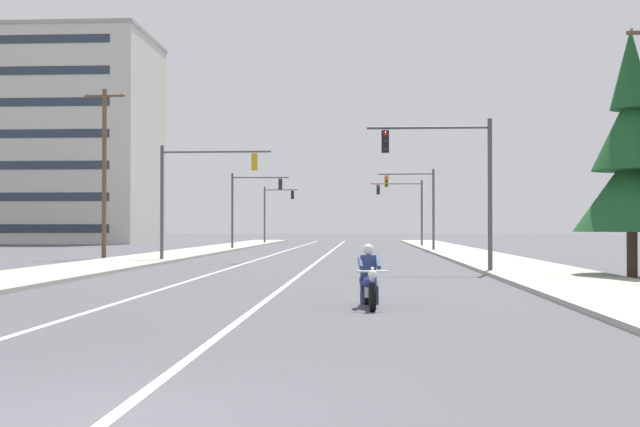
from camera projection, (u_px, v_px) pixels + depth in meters
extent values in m
plane|color=#47474C|center=(95.00, 419.00, 7.61)|extent=(400.00, 400.00, 0.00)
cube|color=beige|center=(327.00, 255.00, 52.53)|extent=(0.16, 100.00, 0.01)
cube|color=beige|center=(274.00, 254.00, 52.72)|extent=(0.16, 100.00, 0.01)
cube|color=#9E998E|center=(479.00, 257.00, 47.02)|extent=(4.40, 110.00, 0.14)
cube|color=#9E998E|center=(166.00, 256.00, 48.07)|extent=(4.40, 110.00, 0.14)
cylinder|color=black|center=(372.00, 297.00, 17.30)|extent=(0.17, 0.65, 0.64)
cylinder|color=black|center=(366.00, 291.00, 18.85)|extent=(0.17, 0.65, 0.64)
cylinder|color=silver|center=(372.00, 282.00, 17.41)|extent=(0.10, 0.33, 0.68)
sphere|color=white|center=(373.00, 274.00, 17.26)|extent=(0.20, 0.20, 0.20)
cylinder|color=silver|center=(372.00, 271.00, 17.46)|extent=(0.70, 0.10, 0.04)
ellipsoid|color=navy|center=(370.00, 282.00, 17.96)|extent=(0.36, 0.58, 0.28)
cube|color=silver|center=(369.00, 292.00, 18.08)|extent=(0.27, 0.46, 0.24)
cube|color=black|center=(368.00, 283.00, 18.40)|extent=(0.32, 0.54, 0.12)
cube|color=navy|center=(367.00, 279.00, 18.81)|extent=(0.23, 0.37, 0.08)
cylinder|color=silver|center=(362.00, 293.00, 18.47)|extent=(0.12, 0.55, 0.08)
cube|color=navy|center=(368.00, 267.00, 18.37)|extent=(0.38, 0.27, 0.56)
sphere|color=silver|center=(368.00, 250.00, 18.35)|extent=(0.26, 0.26, 0.26)
cylinder|color=navy|center=(375.00, 284.00, 18.22)|extent=(0.17, 0.45, 0.30)
cylinder|color=navy|center=(376.00, 297.00, 18.04)|extent=(0.12, 0.16, 0.35)
cylinder|color=navy|center=(378.00, 263.00, 18.11)|extent=(0.14, 0.53, 0.27)
cylinder|color=navy|center=(363.00, 284.00, 18.22)|extent=(0.17, 0.45, 0.30)
cylinder|color=navy|center=(362.00, 297.00, 18.03)|extent=(0.12, 0.16, 0.35)
cylinder|color=navy|center=(361.00, 263.00, 18.10)|extent=(0.14, 0.53, 0.27)
cylinder|color=#47474C|center=(490.00, 196.00, 31.51)|extent=(0.18, 0.18, 6.20)
cylinder|color=#47474C|center=(428.00, 128.00, 31.70)|extent=(4.92, 0.12, 0.11)
cube|color=black|center=(385.00, 142.00, 31.79)|extent=(0.30, 0.24, 0.90)
sphere|color=red|center=(385.00, 134.00, 31.64)|extent=(0.18, 0.18, 0.18)
sphere|color=black|center=(385.00, 141.00, 31.63)|extent=(0.18, 0.18, 0.18)
sphere|color=black|center=(385.00, 149.00, 31.63)|extent=(0.18, 0.18, 0.18)
cylinder|color=#47474C|center=(162.00, 204.00, 42.06)|extent=(0.18, 0.18, 6.20)
cylinder|color=#47474C|center=(216.00, 152.00, 41.90)|extent=(5.88, 0.20, 0.11)
cube|color=#B79319|center=(255.00, 162.00, 41.74)|extent=(0.30, 0.24, 0.90)
sphere|color=red|center=(255.00, 157.00, 41.90)|extent=(0.18, 0.18, 0.18)
sphere|color=black|center=(255.00, 162.00, 41.90)|extent=(0.18, 0.18, 0.18)
sphere|color=black|center=(255.00, 168.00, 41.89)|extent=(0.18, 0.18, 0.18)
cylinder|color=#47474C|center=(433.00, 210.00, 59.18)|extent=(0.18, 0.18, 6.20)
cylinder|color=#47474C|center=(406.00, 174.00, 59.45)|extent=(4.14, 0.32, 0.11)
cube|color=#B79319|center=(386.00, 181.00, 59.59)|extent=(0.31, 0.25, 0.90)
sphere|color=red|center=(386.00, 177.00, 59.44)|extent=(0.18, 0.18, 0.18)
sphere|color=black|center=(386.00, 181.00, 59.44)|extent=(0.18, 0.18, 0.18)
sphere|color=black|center=(386.00, 185.00, 59.43)|extent=(0.18, 0.18, 0.18)
cylinder|color=#47474C|center=(232.00, 211.00, 63.75)|extent=(0.18, 0.18, 6.20)
cylinder|color=#47474C|center=(261.00, 177.00, 63.75)|extent=(4.59, 0.28, 0.11)
cube|color=black|center=(280.00, 184.00, 63.71)|extent=(0.31, 0.25, 0.90)
sphere|color=red|center=(281.00, 181.00, 63.87)|extent=(0.18, 0.18, 0.18)
sphere|color=black|center=(281.00, 184.00, 63.86)|extent=(0.18, 0.18, 0.18)
sphere|color=black|center=(281.00, 188.00, 63.86)|extent=(0.18, 0.18, 0.18)
cylinder|color=#47474C|center=(422.00, 213.00, 72.89)|extent=(0.18, 0.18, 6.20)
cylinder|color=#47474C|center=(396.00, 184.00, 72.98)|extent=(4.75, 0.29, 0.11)
cube|color=black|center=(378.00, 190.00, 73.01)|extent=(0.31, 0.25, 0.90)
sphere|color=red|center=(378.00, 186.00, 72.85)|extent=(0.18, 0.18, 0.18)
sphere|color=black|center=(378.00, 190.00, 72.85)|extent=(0.18, 0.18, 0.18)
sphere|color=black|center=(378.00, 193.00, 72.84)|extent=(0.18, 0.18, 0.18)
cylinder|color=#47474C|center=(265.00, 215.00, 85.20)|extent=(0.18, 0.18, 6.20)
cylinder|color=#47474C|center=(281.00, 190.00, 85.08)|extent=(3.58, 0.24, 0.11)
cube|color=black|center=(292.00, 195.00, 84.96)|extent=(0.31, 0.25, 0.90)
sphere|color=red|center=(293.00, 192.00, 85.12)|extent=(0.18, 0.18, 0.18)
sphere|color=black|center=(293.00, 195.00, 85.11)|extent=(0.18, 0.18, 0.18)
sphere|color=black|center=(293.00, 198.00, 85.11)|extent=(0.18, 0.18, 0.18)
cylinder|color=slate|center=(632.00, 30.00, 27.00)|extent=(0.08, 0.08, 0.12)
cylinder|color=brown|center=(104.00, 174.00, 46.25)|extent=(0.26, 0.26, 9.96)
cube|color=brown|center=(105.00, 96.00, 46.33)|extent=(2.39, 0.12, 0.12)
cylinder|color=slate|center=(88.00, 94.00, 46.39)|extent=(0.08, 0.08, 0.12)
cylinder|color=slate|center=(121.00, 94.00, 46.27)|extent=(0.08, 0.08, 0.12)
cylinder|color=#423023|center=(632.00, 255.00, 28.27)|extent=(0.37, 0.37, 1.68)
cone|color=#194C23|center=(632.00, 191.00, 28.31)|extent=(4.11, 4.11, 2.95)
cone|color=#194C23|center=(631.00, 130.00, 28.35)|extent=(2.79, 2.79, 2.95)
cone|color=#194C23|center=(631.00, 68.00, 28.39)|extent=(1.48, 1.48, 2.95)
cube|color=beige|center=(29.00, 141.00, 90.77)|extent=(28.26, 14.90, 23.39)
cube|color=#9B978F|center=(30.00, 39.00, 90.97)|extent=(28.50, 15.14, 0.40)
cube|color=#283342|center=(0.00, 71.00, 83.41)|extent=(23.74, 0.06, 0.90)
cube|color=#283342|center=(0.00, 40.00, 83.47)|extent=(23.74, 0.06, 0.90)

